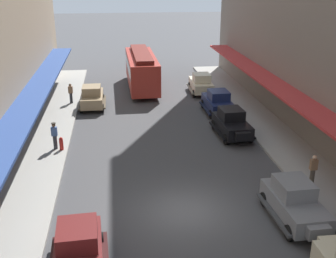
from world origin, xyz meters
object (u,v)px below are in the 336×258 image
at_px(parked_car_3, 92,96).
at_px(fire_hydrant, 61,143).
at_px(parked_car_5, 232,122).
at_px(pedestrian_0, 55,136).
at_px(parked_car_0, 78,251).
at_px(parked_car_6, 201,83).
at_px(parked_car_2, 218,101).
at_px(pedestrian_3, 71,93).
at_px(streetcar, 142,69).
at_px(pedestrian_4, 313,170).
at_px(parked_car_4, 295,201).

distance_m(parked_car_3, fire_hydrant, 8.98).
bearing_deg(parked_car_5, pedestrian_0, -174.52).
height_order(parked_car_0, parked_car_6, same).
bearing_deg(pedestrian_0, parked_car_2, 27.26).
xyz_separation_m(parked_car_3, parked_car_5, (9.50, -7.52, 0.00)).
distance_m(parked_car_3, pedestrian_3, 2.05).
relative_size(parked_car_6, streetcar, 0.45).
height_order(parked_car_0, pedestrian_4, parked_car_0).
bearing_deg(fire_hydrant, parked_car_5, 6.81).
relative_size(parked_car_4, streetcar, 0.45).
bearing_deg(pedestrian_3, parked_car_0, -84.36).
xyz_separation_m(parked_car_4, pedestrian_0, (-11.38, 9.18, 0.07)).
height_order(parked_car_6, fire_hydrant, parked_car_6).
bearing_deg(streetcar, pedestrian_0, -114.20).
distance_m(parked_car_2, streetcar, 9.68).
relative_size(parked_car_0, pedestrian_3, 2.63).
bearing_deg(fire_hydrant, parked_car_4, -39.17).
xyz_separation_m(parked_car_3, streetcar, (4.39, 5.40, 0.96)).
xyz_separation_m(parked_car_4, parked_car_5, (0.02, 10.28, 0.00)).
bearing_deg(pedestrian_3, pedestrian_0, -90.78).
bearing_deg(parked_car_0, parked_car_3, 90.89).
distance_m(streetcar, fire_hydrant, 15.48).
bearing_deg(parked_car_0, parked_car_6, 68.26).
relative_size(pedestrian_0, pedestrian_4, 1.02).
distance_m(parked_car_6, streetcar, 5.76).
xyz_separation_m(parked_car_0, fire_hydrant, (-1.84, 11.31, -0.38)).
distance_m(parked_car_4, pedestrian_3, 21.91).
bearing_deg(pedestrian_3, parked_car_6, 10.42).
relative_size(fire_hydrant, pedestrian_0, 0.49).
bearing_deg(parked_car_5, pedestrian_4, -74.26).
relative_size(parked_car_6, pedestrian_4, 2.62).
relative_size(parked_car_0, pedestrian_0, 2.59).
distance_m(parked_car_2, parked_car_6, 5.72).
xyz_separation_m(parked_car_4, pedestrian_3, (-11.25, 18.81, 0.05)).
height_order(streetcar, pedestrian_3, streetcar).
xyz_separation_m(streetcar, pedestrian_4, (7.23, -20.46, -0.91)).
distance_m(streetcar, pedestrian_3, 7.63).
bearing_deg(fire_hydrant, parked_car_0, -80.77).
relative_size(fire_hydrant, pedestrian_4, 0.50).
xyz_separation_m(parked_car_6, pedestrian_4, (2.04, -18.15, 0.05)).
relative_size(parked_car_2, streetcar, 0.44).
bearing_deg(parked_car_5, streetcar, 111.56).
distance_m(parked_car_4, streetcar, 23.77).
xyz_separation_m(fire_hydrant, pedestrian_3, (-0.25, 9.85, 0.43)).
distance_m(parked_car_2, fire_hydrant, 12.85).
bearing_deg(streetcar, pedestrian_3, -144.54).
bearing_deg(parked_car_3, pedestrian_0, -102.50).
bearing_deg(parked_car_0, streetcar, 80.93).
relative_size(parked_car_0, parked_car_5, 1.00).
height_order(fire_hydrant, pedestrian_3, pedestrian_3).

